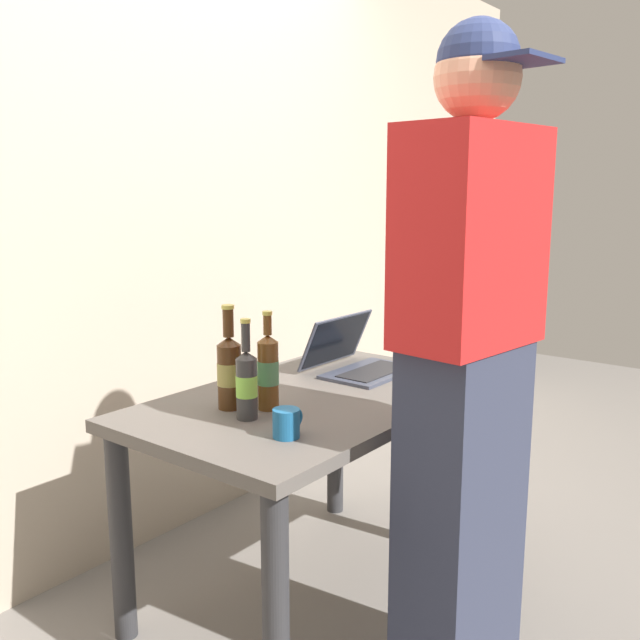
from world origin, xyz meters
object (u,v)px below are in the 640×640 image
object	(u,v)px
beer_bottle_green	(229,370)
beer_bottle_dark	(247,382)
laptop	(357,359)
coffee_mug	(287,423)
person_figure	(466,370)
beer_bottle_brown	(268,370)

from	to	relation	value
beer_bottle_green	beer_bottle_dark	bearing A→B (deg)	-109.97
laptop	coffee_mug	size ratio (longest dim) A/B	3.38
laptop	coffee_mug	bearing A→B (deg)	-160.17
laptop	person_figure	world-z (taller)	person_figure
beer_bottle_green	person_figure	bearing A→B (deg)	-77.04
beer_bottle_dark	person_figure	size ratio (longest dim) A/B	0.17
beer_bottle_brown	beer_bottle_dark	size ratio (longest dim) A/B	1.02
coffee_mug	laptop	bearing A→B (deg)	19.83
beer_bottle_brown	laptop	bearing A→B (deg)	4.51
beer_bottle_dark	laptop	bearing A→B (deg)	4.86
laptop	beer_bottle_brown	size ratio (longest dim) A/B	1.16
beer_bottle_dark	person_figure	bearing A→B (deg)	-71.16
person_figure	coffee_mug	distance (m)	0.51
person_figure	beer_bottle_brown	bearing A→B (deg)	98.99
beer_bottle_green	beer_bottle_brown	size ratio (longest dim) A/B	1.06
beer_bottle_brown	person_figure	bearing A→B (deg)	-81.01
coffee_mug	person_figure	bearing A→B (deg)	-58.36
laptop	coffee_mug	xyz separation A→B (m)	(-0.70, -0.25, -0.01)
beer_bottle_green	coffee_mug	world-z (taller)	beer_bottle_green
laptop	beer_bottle_dark	xyz separation A→B (m)	(-0.65, -0.06, 0.07)
person_figure	beer_bottle_dark	bearing A→B (deg)	108.84
person_figure	beer_bottle_green	bearing A→B (deg)	102.96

